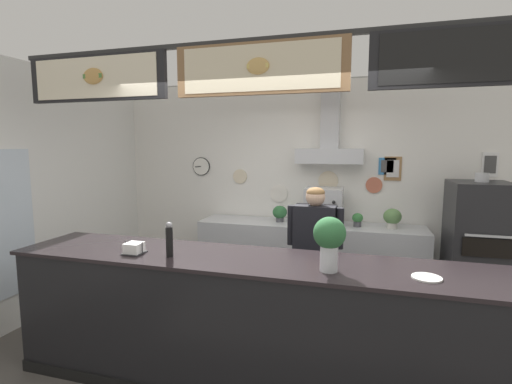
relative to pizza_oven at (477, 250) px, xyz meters
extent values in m
plane|color=#514C47|center=(-2.07, -1.55, -0.79)|extent=(6.71, 6.71, 0.00)
cube|color=#9E9E99|center=(-2.07, 0.67, 0.65)|extent=(5.59, 0.12, 2.88)
cube|color=white|center=(-2.07, 0.61, 0.65)|extent=(5.55, 0.01, 2.84)
cylinder|color=black|center=(-3.65, 0.59, 0.87)|extent=(0.28, 0.02, 0.28)
cylinder|color=white|center=(-3.65, 0.58, 0.87)|extent=(0.26, 0.01, 0.26)
cube|color=black|center=(-3.70, 0.57, 0.86)|extent=(0.10, 0.01, 0.02)
cylinder|color=beige|center=(-3.03, 0.59, 0.73)|extent=(0.21, 0.02, 0.21)
cylinder|color=white|center=(-2.43, 0.59, 0.49)|extent=(0.25, 0.02, 0.25)
cylinder|color=beige|center=(-1.73, 0.59, 0.69)|extent=(0.27, 0.02, 0.27)
cylinder|color=#C1664C|center=(-1.12, 0.59, 0.65)|extent=(0.22, 0.02, 0.22)
cube|color=teal|center=(-0.97, 0.59, 0.91)|extent=(0.22, 0.02, 0.22)
cube|color=#484848|center=(-0.97, 0.58, 0.91)|extent=(0.16, 0.01, 0.16)
cube|color=white|center=(0.23, 0.59, 0.95)|extent=(0.18, 0.02, 0.30)
cube|color=#424242|center=(0.23, 0.58, 0.95)|extent=(0.13, 0.01, 0.22)
cube|color=#997047|center=(-0.89, 0.59, 0.88)|extent=(0.22, 0.02, 0.32)
cube|color=silver|center=(-0.89, 0.58, 0.88)|extent=(0.16, 0.01, 0.23)
cube|color=#B7BABF|center=(-1.71, 0.45, 1.04)|extent=(0.89, 0.32, 0.20)
cube|color=#B7BABF|center=(-1.71, 0.49, 1.59)|extent=(0.24, 0.24, 0.90)
cube|color=#2D2D2D|center=(-2.07, -1.72, 2.00)|extent=(4.56, 0.04, 0.04)
cube|color=black|center=(-3.59, -1.75, 1.78)|extent=(1.40, 0.05, 0.41)
cube|color=#F2E5C6|center=(-3.59, -1.78, 1.78)|extent=(1.26, 0.01, 0.36)
ellipsoid|color=tan|center=(-3.59, -1.79, 1.79)|extent=(0.20, 0.04, 0.14)
cube|color=#51843D|center=(-3.59, -1.80, 1.79)|extent=(0.19, 0.01, 0.04)
cube|color=olive|center=(-2.07, -1.75, 1.78)|extent=(1.40, 0.05, 0.41)
cube|color=beige|center=(-2.07, -1.78, 1.78)|extent=(1.26, 0.01, 0.36)
ellipsoid|color=#DBAD60|center=(-2.07, -1.79, 1.79)|extent=(0.18, 0.04, 0.13)
cube|color=#E5C666|center=(-2.07, -1.80, 1.79)|extent=(0.17, 0.01, 0.03)
cube|color=black|center=(-0.55, -1.75, 1.78)|extent=(1.40, 0.05, 0.41)
cube|color=black|center=(-0.55, -1.78, 1.78)|extent=(1.26, 0.01, 0.36)
cube|color=white|center=(-4.87, -1.55, 0.65)|extent=(0.12, 4.44, 2.88)
cube|color=black|center=(-2.07, -1.91, -0.26)|extent=(4.01, 0.72, 1.05)
cube|color=black|center=(-2.07, -1.91, 0.28)|extent=(4.09, 0.75, 0.03)
cube|color=#B7BABF|center=(-1.94, 0.27, -0.32)|extent=(2.99, 0.62, 0.93)
cube|color=#929499|center=(-1.94, 0.27, -0.62)|extent=(2.84, 0.57, 0.02)
cube|color=#232326|center=(0.00, 0.00, 0.00)|extent=(0.62, 0.67, 1.57)
cube|color=black|center=(0.00, -0.35, 0.12)|extent=(0.47, 0.02, 0.20)
cube|color=silver|center=(0.00, -0.37, 0.25)|extent=(0.44, 0.02, 0.02)
cylinder|color=silver|center=(0.00, 0.00, 0.83)|extent=(0.14, 0.14, 0.10)
cube|color=#232328|center=(-1.73, -0.80, -0.36)|extent=(0.33, 0.22, 0.85)
cube|color=black|center=(-1.73, -0.80, 0.31)|extent=(0.44, 0.24, 0.50)
cylinder|color=black|center=(-1.48, -0.81, 0.34)|extent=(0.08, 0.08, 0.43)
cylinder|color=black|center=(-1.99, -0.79, 0.34)|extent=(0.08, 0.08, 0.43)
sphere|color=#D8AD8E|center=(-1.73, -0.80, 0.65)|extent=(0.20, 0.20, 0.20)
ellipsoid|color=olive|center=(-1.73, -0.80, 0.70)|extent=(0.19, 0.19, 0.11)
cube|color=#B7BABF|center=(-1.75, 0.25, 0.39)|extent=(0.48, 0.44, 0.49)
cylinder|color=#4C4C51|center=(-1.84, 0.00, 0.36)|extent=(0.06, 0.06, 0.06)
cube|color=black|center=(-1.75, -0.01, 0.16)|extent=(0.43, 0.10, 0.04)
sphere|color=black|center=(-1.61, 0.01, 0.48)|extent=(0.04, 0.04, 0.04)
cylinder|color=beige|center=(-0.90, 0.28, 0.18)|extent=(0.13, 0.13, 0.08)
ellipsoid|color=#5B844C|center=(-0.90, 0.28, 0.29)|extent=(0.22, 0.22, 0.20)
cylinder|color=#4C4C51|center=(-2.35, 0.29, 0.17)|extent=(0.11, 0.11, 0.07)
ellipsoid|color=#2D6638|center=(-2.35, 0.29, 0.28)|extent=(0.20, 0.20, 0.18)
cylinder|color=#4C4C51|center=(-1.32, 0.26, 0.17)|extent=(0.10, 0.10, 0.07)
ellipsoid|color=#387A3D|center=(-1.32, 0.26, 0.26)|extent=(0.14, 0.14, 0.12)
cylinder|color=white|center=(-0.83, -2.01, 0.30)|extent=(0.20, 0.20, 0.01)
cube|color=#262628|center=(-3.07, -2.05, 0.30)|extent=(0.16, 0.16, 0.01)
cylinder|color=#262628|center=(-3.14, -2.05, 0.34)|extent=(0.01, 0.01, 0.10)
cylinder|color=#262628|center=(-2.99, -2.05, 0.34)|extent=(0.01, 0.01, 0.10)
cube|color=white|center=(-3.07, -2.05, 0.34)|extent=(0.13, 0.13, 0.09)
cylinder|color=black|center=(-2.74, -2.04, 0.41)|extent=(0.06, 0.06, 0.24)
sphere|color=gray|center=(-2.74, -2.04, 0.55)|extent=(0.05, 0.05, 0.05)
cylinder|color=silver|center=(-1.47, -2.04, 0.39)|extent=(0.13, 0.13, 0.20)
cylinder|color=gray|center=(-1.47, -2.04, 0.33)|extent=(0.12, 0.12, 0.06)
ellipsoid|color=#2D6638|center=(-1.47, -2.04, 0.57)|extent=(0.23, 0.23, 0.23)
camera|label=1|loc=(-1.25, -4.66, 1.18)|focal=26.25mm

